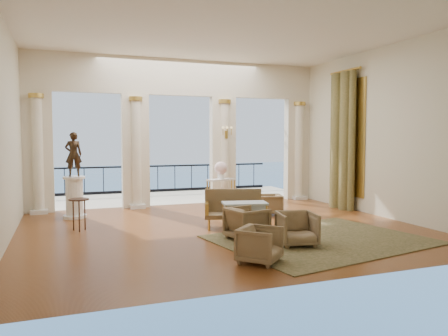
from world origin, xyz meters
name	(u,v)px	position (x,y,z in m)	size (l,w,h in m)	color
floor	(223,229)	(0.00, 0.00, 0.00)	(9.00, 9.00, 0.00)	#4E2309
room_walls	(242,100)	(0.00, -1.12, 2.88)	(9.00, 9.00, 9.00)	beige
arcade	(181,122)	(0.00, 3.82, 2.58)	(9.00, 0.56, 4.50)	#EDE3C3
terrace	(167,198)	(0.00, 5.80, -0.05)	(10.00, 3.60, 0.10)	#BFB69C
balustrade	(158,181)	(0.00, 7.40, 0.41)	(9.00, 0.06, 1.03)	black
palm_tree	(213,86)	(2.00, 6.60, 4.09)	(2.00, 2.00, 4.50)	#4C3823
sea	(88,191)	(0.00, 60.00, -6.00)	(160.00, 160.00, 0.00)	#245B8C
curtain	(342,141)	(4.28, 1.50, 2.02)	(0.33, 1.40, 4.09)	brown
window_frame	(347,138)	(4.47, 1.50, 2.10)	(0.04, 1.60, 3.40)	gold
wall_sconce	(226,134)	(1.40, 3.51, 2.23)	(0.30, 0.11, 0.33)	gold
rug	(321,240)	(1.50, -1.76, 0.01)	(4.10, 3.19, 0.02)	#2D3618
armchair_a	(260,243)	(-0.37, -2.80, 0.33)	(0.65, 0.61, 0.67)	#3F341E
armchair_b	(297,227)	(0.80, -1.99, 0.37)	(0.71, 0.66, 0.73)	#3F341E
armchair_c	(270,203)	(1.84, 1.28, 0.31)	(0.60, 0.56, 0.62)	#3F341E
armchair_d	(247,222)	(0.08, -1.20, 0.37)	(0.73, 0.68, 0.75)	#3F341E
settee	(233,209)	(0.28, 0.07, 0.44)	(1.45, 0.96, 0.89)	#3F341E
game_table	(245,205)	(0.32, -0.51, 0.60)	(1.07, 0.72, 0.67)	#90A6B5
pedestal	(74,198)	(-3.19, 2.61, 0.53)	(0.60, 0.60, 1.10)	silver
statue	(73,154)	(-3.19, 2.61, 1.68)	(0.42, 0.28, 1.16)	black
console_table	(221,184)	(1.05, 3.05, 0.71)	(0.97, 0.65, 0.86)	silver
urn	(221,169)	(1.05, 3.05, 1.16)	(0.40, 0.40, 0.53)	white
side_table	(79,203)	(-3.14, 0.92, 0.63)	(0.45, 0.45, 0.73)	black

